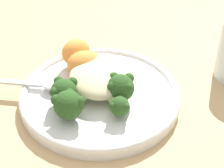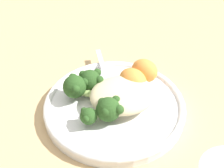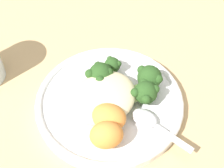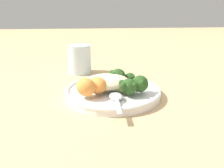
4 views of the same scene
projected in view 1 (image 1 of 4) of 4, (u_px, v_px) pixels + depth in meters
The scene contains 10 objects.
ground_plane at pixel (103, 109), 0.57m from camera, with size 4.00×4.00×0.00m, color tan.
plate at pixel (100, 95), 0.57m from camera, with size 0.25×0.25×0.02m.
quinoa_mound at pixel (101, 75), 0.57m from camera, with size 0.11×0.10×0.03m, color beige.
broccoli_stalk_0 at pixel (71, 89), 0.54m from camera, with size 0.09×0.08×0.04m.
broccoli_stalk_1 at pixel (72, 102), 0.52m from camera, with size 0.11×0.06×0.04m.
broccoli_stalk_2 at pixel (109, 94), 0.54m from camera, with size 0.11×0.08×0.03m.
broccoli_stalk_3 at pixel (117, 85), 0.55m from camera, with size 0.07×0.08×0.04m.
sweet_potato_chunk_0 at pixel (84, 63), 0.59m from camera, with size 0.05×0.04×0.04m, color orange.
sweet_potato_chunk_1 at pixel (76, 52), 0.61m from camera, with size 0.05×0.04×0.04m, color orange.
spoon at pixel (49, 84), 0.57m from camera, with size 0.03×0.11×0.01m.
Camera 1 is at (0.42, 0.06, 0.37)m, focal length 60.00 mm.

